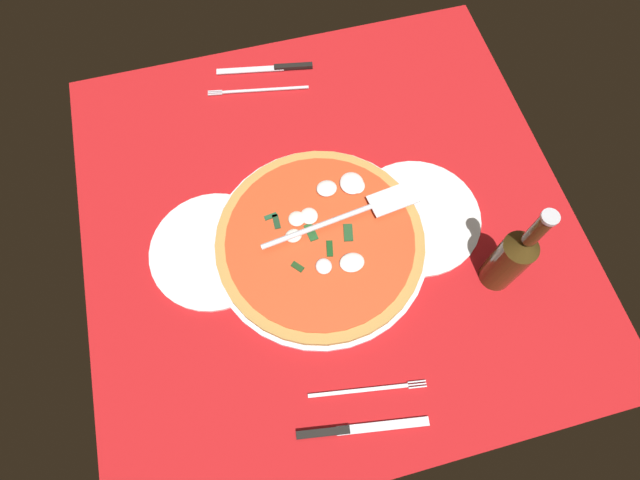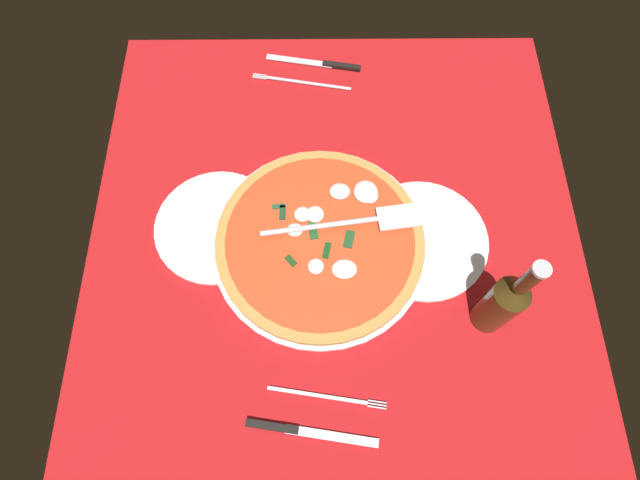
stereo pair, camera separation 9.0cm
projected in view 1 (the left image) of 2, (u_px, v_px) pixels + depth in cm
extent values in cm
cube|color=#B51619|center=(328.00, 220.00, 94.25)|extent=(90.18, 90.18, 0.80)
cube|color=white|center=(468.00, 53.00, 110.20)|extent=(9.02, 9.02, 0.10)
cube|color=white|center=(501.00, 118.00, 103.21)|extent=(9.02, 9.02, 0.10)
cube|color=silver|center=(537.00, 192.00, 96.21)|extent=(9.02, 9.02, 0.10)
cube|color=silver|center=(580.00, 277.00, 89.22)|extent=(9.02, 9.02, 0.10)
cube|color=white|center=(630.00, 377.00, 82.22)|extent=(9.02, 9.02, 0.10)
cube|color=white|center=(416.00, 31.00, 112.78)|extent=(9.02, 9.02, 0.10)
cube|color=white|center=(444.00, 93.00, 105.79)|extent=(9.02, 9.02, 0.10)
cube|color=silver|center=(476.00, 163.00, 98.79)|extent=(9.02, 9.02, 0.10)
cube|color=white|center=(513.00, 244.00, 91.80)|extent=(9.02, 9.02, 0.10)
cube|color=silver|center=(556.00, 338.00, 84.80)|extent=(9.02, 9.02, 0.10)
cube|color=white|center=(391.00, 69.00, 108.37)|extent=(9.02, 9.02, 0.10)
cube|color=white|center=(418.00, 136.00, 101.37)|extent=(9.02, 9.02, 0.10)
cube|color=white|center=(449.00, 213.00, 94.38)|extent=(9.02, 9.02, 0.10)
cube|color=white|center=(486.00, 302.00, 87.38)|extent=(9.02, 9.02, 0.10)
cube|color=white|center=(529.00, 406.00, 80.39)|extent=(9.02, 9.02, 0.10)
cube|color=white|center=(339.00, 47.00, 110.95)|extent=(9.02, 9.02, 0.10)
cube|color=silver|center=(363.00, 110.00, 103.95)|extent=(9.02, 9.02, 0.10)
cube|color=white|center=(389.00, 183.00, 96.96)|extent=(9.02, 9.02, 0.10)
cube|color=silver|center=(420.00, 267.00, 89.96)|extent=(9.02, 9.02, 0.10)
cube|color=white|center=(456.00, 366.00, 82.97)|extent=(9.02, 9.02, 0.10)
cube|color=silver|center=(310.00, 86.00, 106.53)|extent=(9.02, 9.02, 0.10)
cube|color=silver|center=(332.00, 155.00, 99.54)|extent=(9.02, 9.02, 0.10)
cube|color=white|center=(358.00, 235.00, 92.54)|extent=(9.02, 9.02, 0.10)
cube|color=silver|center=(388.00, 328.00, 85.55)|extent=(9.02, 9.02, 0.10)
cube|color=white|center=(423.00, 437.00, 78.56)|extent=(9.02, 9.02, 0.10)
cube|color=white|center=(260.00, 62.00, 109.11)|extent=(9.02, 9.02, 0.10)
cube|color=white|center=(278.00, 128.00, 102.12)|extent=(9.02, 9.02, 0.10)
cube|color=white|center=(299.00, 204.00, 95.12)|extent=(9.02, 9.02, 0.10)
cube|color=silver|center=(323.00, 292.00, 88.13)|extent=(9.02, 9.02, 0.10)
cube|color=silver|center=(352.00, 394.00, 81.14)|extent=(9.02, 9.02, 0.10)
cube|color=white|center=(227.00, 103.00, 104.70)|extent=(9.02, 9.02, 0.10)
cube|color=white|center=(243.00, 175.00, 97.70)|extent=(9.02, 9.02, 0.10)
cube|color=white|center=(263.00, 258.00, 90.71)|extent=(9.02, 9.02, 0.10)
cube|color=white|center=(285.00, 355.00, 83.72)|extent=(9.02, 9.02, 0.10)
cube|color=white|center=(312.00, 469.00, 76.72)|extent=(9.02, 9.02, 0.10)
cube|color=white|center=(178.00, 79.00, 107.28)|extent=(9.02, 9.02, 0.10)
cube|color=silver|center=(191.00, 147.00, 100.28)|extent=(9.02, 9.02, 0.10)
cube|color=white|center=(205.00, 226.00, 93.29)|extent=(9.02, 9.02, 0.10)
cube|color=white|center=(223.00, 317.00, 86.30)|extent=(9.02, 9.02, 0.10)
cube|color=silver|center=(243.00, 424.00, 79.30)|extent=(9.02, 9.02, 0.10)
cube|color=white|center=(140.00, 121.00, 102.86)|extent=(9.02, 9.02, 0.10)
cube|color=white|center=(151.00, 195.00, 95.87)|extent=(9.02, 9.02, 0.10)
cube|color=silver|center=(164.00, 282.00, 88.88)|extent=(9.02, 9.02, 0.10)
cube|color=silver|center=(178.00, 383.00, 81.88)|extent=(9.02, 9.02, 0.10)
cube|color=silver|center=(93.00, 96.00, 105.44)|extent=(9.02, 9.02, 0.10)
cube|color=silver|center=(100.00, 167.00, 98.45)|extent=(9.02, 9.02, 0.10)
cube|color=white|center=(108.00, 248.00, 91.45)|extent=(9.02, 9.02, 0.10)
cube|color=white|center=(117.00, 344.00, 84.46)|extent=(9.02, 9.02, 0.10)
cube|color=white|center=(129.00, 456.00, 77.47)|extent=(9.02, 9.02, 0.10)
cylinder|color=silver|center=(320.00, 243.00, 91.16)|extent=(39.37, 39.37, 1.16)
cylinder|color=white|center=(416.00, 217.00, 93.42)|extent=(23.94, 23.94, 1.00)
cylinder|color=silver|center=(213.00, 250.00, 90.71)|extent=(23.05, 23.05, 1.00)
cylinder|color=#BD8A41|center=(320.00, 241.00, 90.08)|extent=(37.76, 37.76, 1.20)
cylinder|color=#CF421E|center=(320.00, 239.00, 89.40)|extent=(34.06, 34.06, 0.30)
ellipsoid|color=white|center=(327.00, 188.00, 92.68)|extent=(3.83, 3.44, 1.26)
ellipsoid|color=white|center=(352.00, 262.00, 86.89)|extent=(4.40, 3.62, 1.05)
ellipsoid|color=white|center=(296.00, 217.00, 90.32)|extent=(3.09, 3.04, 1.17)
ellipsoid|color=white|center=(352.00, 183.00, 93.18)|extent=(4.46, 4.76, 1.17)
ellipsoid|color=white|center=(308.00, 214.00, 90.63)|extent=(3.20, 3.37, 1.13)
ellipsoid|color=white|center=(293.00, 236.00, 88.86)|extent=(2.99, 2.61, 1.17)
ellipsoid|color=white|center=(356.00, 185.00, 93.10)|extent=(3.18, 3.50, 0.97)
ellipsoid|color=white|center=(324.00, 266.00, 86.56)|extent=(2.84, 2.95, 1.13)
cube|color=#134016|center=(330.00, 248.00, 88.35)|extent=(1.70, 3.17, 0.30)
cube|color=#1E4722|center=(348.00, 233.00, 89.59)|extent=(2.32, 3.64, 0.30)
cube|color=#1E502F|center=(271.00, 216.00, 90.89)|extent=(2.45, 1.17, 0.30)
cube|color=#1C3E18|center=(298.00, 267.00, 86.97)|extent=(2.28, 2.40, 0.30)
cube|color=#1D5023|center=(311.00, 232.00, 89.62)|extent=(2.01, 3.54, 0.30)
cube|color=#1B3B21|center=(276.00, 222.00, 90.47)|extent=(1.16, 2.88, 0.30)
cube|color=silver|center=(393.00, 199.00, 90.90)|extent=(9.31, 5.78, 0.30)
cylinder|color=silver|center=(317.00, 226.00, 88.30)|extent=(20.98, 3.81, 1.00)
cube|color=white|center=(265.00, 81.00, 106.65)|extent=(20.14, 15.56, 0.60)
cube|color=silver|center=(266.00, 90.00, 105.14)|extent=(17.98, 3.83, 0.25)
cube|color=silver|center=(215.00, 91.00, 104.99)|extent=(2.99, 0.75, 0.25)
cube|color=silver|center=(215.00, 93.00, 104.81)|extent=(2.99, 0.75, 0.25)
cube|color=silver|center=(215.00, 94.00, 104.64)|extent=(2.99, 0.75, 0.25)
cube|color=black|center=(293.00, 66.00, 107.33)|extent=(8.34, 2.66, 0.80)
cube|color=silver|center=(250.00, 70.00, 107.29)|extent=(14.47, 3.96, 0.25)
cube|color=white|center=(360.00, 409.00, 79.88)|extent=(20.65, 15.43, 0.60)
cube|color=silver|center=(358.00, 391.00, 80.63)|extent=(16.22, 3.09, 0.25)
cube|color=silver|center=(418.00, 387.00, 80.85)|extent=(3.00, 0.68, 0.25)
cube|color=silver|center=(417.00, 384.00, 81.02)|extent=(3.00, 0.68, 0.25)
cube|color=silver|center=(417.00, 382.00, 81.20)|extent=(3.00, 0.68, 0.25)
cube|color=black|center=(323.00, 433.00, 77.84)|extent=(8.48, 2.47, 0.80)
cube|color=silver|center=(383.00, 426.00, 78.48)|extent=(14.74, 3.63, 0.25)
cylinder|color=#402E11|center=(507.00, 263.00, 83.07)|extent=(5.70, 5.70, 13.44)
cone|color=#402E11|center=(525.00, 244.00, 75.64)|extent=(5.70, 5.70, 2.79)
cylinder|color=#402E11|center=(538.00, 230.00, 71.00)|extent=(2.24, 2.24, 7.33)
cylinder|color=#B7B7BC|center=(550.00, 217.00, 67.37)|extent=(2.58, 2.58, 0.60)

